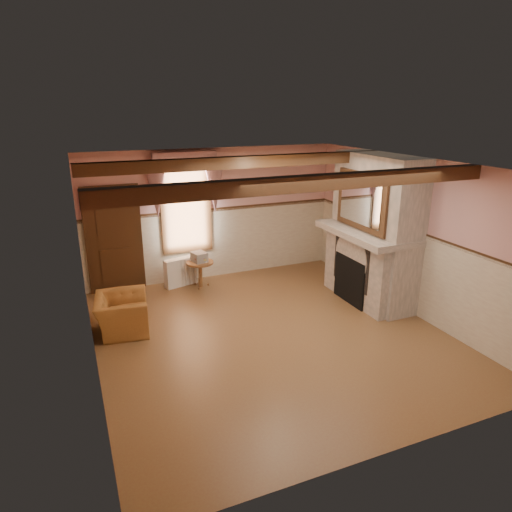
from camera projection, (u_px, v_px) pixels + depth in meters
name	position (u px, v px, depth m)	size (l,w,h in m)	color
floor	(271.00, 334.00, 7.61)	(5.50, 6.00, 0.01)	brown
ceiling	(272.00, 164.00, 6.73)	(5.50, 6.00, 0.01)	silver
wall_back	(213.00, 214.00, 9.80)	(5.50, 0.02, 2.80)	#D19491
wall_front	(396.00, 340.00, 4.55)	(5.50, 0.02, 2.80)	#D19491
wall_left	(87.00, 278.00, 6.16)	(0.02, 6.00, 2.80)	#D19491
wall_right	(411.00, 236.00, 8.18)	(0.02, 6.00, 2.80)	#D19491
wainscot	(271.00, 292.00, 7.38)	(5.50, 6.00, 1.50)	beige
chair_rail	(271.00, 248.00, 7.14)	(5.50, 6.00, 0.08)	black
firebox	(353.00, 280.00, 8.73)	(0.20, 0.95, 0.90)	black
armchair	(122.00, 314.00, 7.62)	(0.95, 0.83, 0.62)	#9E662D
side_table	(200.00, 274.00, 9.51)	(0.56, 0.56, 0.55)	brown
book_stack	(199.00, 257.00, 9.41)	(0.26, 0.32, 0.20)	#B7AD8C
radiator	(181.00, 272.00, 9.57)	(0.70, 0.18, 0.60)	white
bowl	(370.00, 228.00, 8.44)	(0.34, 0.34, 0.08)	brown
mantel_clock	(344.00, 215.00, 9.19)	(0.14, 0.24, 0.20)	black
oil_lamp	(357.00, 218.00, 8.77)	(0.11, 0.11, 0.28)	gold
candle_red	(386.00, 233.00, 8.01)	(0.06, 0.06, 0.16)	#B51620
jar_yellow	(385.00, 233.00, 8.05)	(0.06, 0.06, 0.12)	gold
fireplace	(375.00, 230.00, 8.59)	(0.85, 2.00, 2.80)	gray
mantel	(367.00, 233.00, 8.53)	(1.05, 2.05, 0.12)	gray
overmantel_mirror	(361.00, 201.00, 8.27)	(0.06, 1.44, 1.04)	silver
door	(114.00, 241.00, 9.08)	(1.10, 0.10, 2.10)	black
window	(186.00, 205.00, 9.47)	(1.06, 0.08, 2.02)	white
window_drapes	(186.00, 177.00, 9.21)	(1.30, 0.14, 1.40)	gray
ceiling_beam_front	(312.00, 183.00, 5.71)	(5.50, 0.18, 0.20)	black
ceiling_beam_back	(243.00, 162.00, 7.81)	(5.50, 0.18, 0.20)	black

